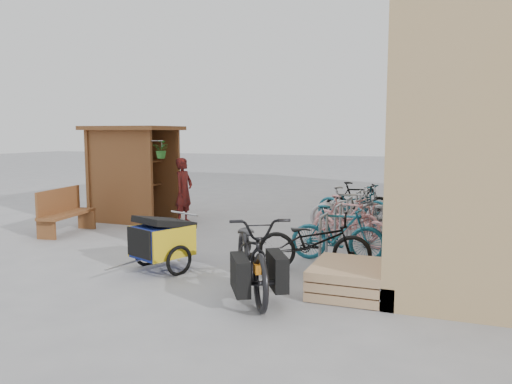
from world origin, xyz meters
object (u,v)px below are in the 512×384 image
(child_trailer, at_px, (162,239))
(bike_4, at_px, (352,210))
(person_kiosk, at_px, (184,191))
(bike_6, at_px, (353,204))
(bike_1, at_px, (338,233))
(kiosk, at_px, (130,160))
(cargo_bike, at_px, (253,254))
(bike_2, at_px, (350,224))
(bike_5, at_px, (349,209))
(bike_7, at_px, (358,202))
(pallet_stack, at_px, (349,279))
(shopping_carts, at_px, (399,192))
(bench, at_px, (64,211))
(bike_0, at_px, (314,242))
(bike_3, at_px, (346,218))

(child_trailer, height_order, bike_4, bike_4)
(person_kiosk, bearing_deg, bike_6, -67.19)
(bike_1, bearing_deg, kiosk, 62.21)
(cargo_bike, height_order, bike_2, cargo_bike)
(kiosk, xyz_separation_m, bike_5, (5.45, 0.60, -1.04))
(bike_5, bearing_deg, bike_7, -19.06)
(pallet_stack, relative_size, shopping_carts, 0.67)
(bench, relative_size, bike_7, 0.97)
(bike_0, height_order, bike_3, bike_0)
(person_kiosk, height_order, bike_1, person_kiosk)
(person_kiosk, height_order, bike_5, person_kiosk)
(cargo_bike, height_order, bike_6, cargo_bike)
(bench, relative_size, bike_1, 1.00)
(cargo_bike, bearing_deg, child_trailer, 129.64)
(bench, bearing_deg, bike_1, -10.69)
(shopping_carts, xyz_separation_m, bike_3, (-0.71, -4.33, -0.09))
(person_kiosk, bearing_deg, kiosk, 97.67)
(pallet_stack, bearing_deg, bike_1, 106.78)
(cargo_bike, height_order, bike_1, cargo_bike)
(kiosk, distance_m, child_trailer, 5.04)
(pallet_stack, distance_m, bench, 6.95)
(shopping_carts, distance_m, bike_6, 2.65)
(bench, height_order, bike_1, bench)
(bike_0, bearing_deg, bike_2, -14.40)
(bike_1, distance_m, bike_7, 4.01)
(bike_7, bearing_deg, bike_0, 169.97)
(cargo_bike, distance_m, bike_4, 4.96)
(kiosk, xyz_separation_m, bike_6, (5.39, 1.47, -1.06))
(person_kiosk, xyz_separation_m, bike_1, (4.30, -2.26, -0.32))
(bench, height_order, child_trailer, bench)
(bench, bearing_deg, pallet_stack, -24.79)
(pallet_stack, height_order, bike_5, bike_5)
(bench, xyz_separation_m, shopping_carts, (6.68, 5.94, 0.04))
(bike_3, bearing_deg, bike_1, -156.51)
(bench, xyz_separation_m, bike_4, (5.93, 2.50, -0.02))
(cargo_bike, relative_size, bike_1, 1.41)
(bike_3, bearing_deg, child_trailer, 162.35)
(bike_4, xyz_separation_m, bike_5, (-0.08, 0.07, 0.02))
(kiosk, relative_size, bike_6, 1.33)
(pallet_stack, distance_m, bike_3, 3.58)
(child_trailer, height_order, bike_5, bike_5)
(child_trailer, xyz_separation_m, bike_7, (2.26, 5.59, -0.01))
(bike_1, bearing_deg, pallet_stack, -170.44)
(kiosk, height_order, bike_7, kiosk)
(bike_3, bearing_deg, bike_0, -163.34)
(bench, bearing_deg, bike_3, 6.07)
(kiosk, bearing_deg, bike_4, 5.45)
(bike_2, xyz_separation_m, bike_7, (-0.30, 2.75, 0.08))
(bike_6, bearing_deg, child_trailer, 170.52)
(bike_0, xyz_separation_m, bike_2, (0.21, 2.04, -0.05))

